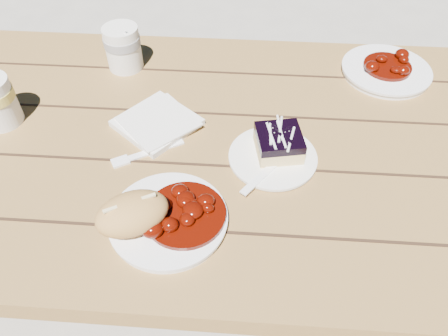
# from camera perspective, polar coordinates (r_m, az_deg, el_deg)

# --- Properties ---
(ground) EXTENTS (60.00, 60.00, 0.00)m
(ground) POSITION_cam_1_polar(r_m,az_deg,el_deg) (1.58, -9.34, -15.87)
(ground) COLOR #9B968C
(ground) RESTS_ON ground
(picnic_table) EXTENTS (2.00, 1.55, 0.75)m
(picnic_table) POSITION_cam_1_polar(r_m,az_deg,el_deg) (1.09, -13.03, -1.75)
(picnic_table) COLOR brown
(picnic_table) RESTS_ON ground
(main_plate) EXTENTS (0.21, 0.21, 0.02)m
(main_plate) POSITION_cam_1_polar(r_m,az_deg,el_deg) (0.79, -7.26, -6.76)
(main_plate) COLOR white
(main_plate) RESTS_ON picnic_table
(goulash_stew) EXTENTS (0.15, 0.15, 0.04)m
(goulash_stew) POSITION_cam_1_polar(r_m,az_deg,el_deg) (0.77, -5.19, -5.35)
(goulash_stew) COLOR #4C0A02
(goulash_stew) RESTS_ON main_plate
(bread_roll) EXTENTS (0.15, 0.14, 0.07)m
(bread_roll) POSITION_cam_1_polar(r_m,az_deg,el_deg) (0.76, -11.89, -5.84)
(bread_roll) COLOR #BC8B48
(bread_roll) RESTS_ON main_plate
(dessert_plate) EXTENTS (0.17, 0.17, 0.01)m
(dessert_plate) POSITION_cam_1_polar(r_m,az_deg,el_deg) (0.90, 6.37, 1.33)
(dessert_plate) COLOR white
(dessert_plate) RESTS_ON picnic_table
(blueberry_cake) EXTENTS (0.10, 0.10, 0.05)m
(blueberry_cake) POSITION_cam_1_polar(r_m,az_deg,el_deg) (0.89, 7.17, 3.33)
(blueberry_cake) COLOR #E5C67D
(blueberry_cake) RESTS_ON dessert_plate
(fork_dessert) EXTENTS (0.12, 0.14, 0.00)m
(fork_dessert) POSITION_cam_1_polar(r_m,az_deg,el_deg) (0.85, 5.09, -0.90)
(fork_dessert) COLOR white
(fork_dessert) RESTS_ON dessert_plate
(coffee_cup) EXTENTS (0.09, 0.09, 0.11)m
(coffee_cup) POSITION_cam_1_polar(r_m,az_deg,el_deg) (1.14, -13.04, 15.04)
(coffee_cup) COLOR white
(coffee_cup) RESTS_ON picnic_table
(napkin_stack) EXTENTS (0.21, 0.21, 0.01)m
(napkin_stack) POSITION_cam_1_polar(r_m,az_deg,el_deg) (0.98, -8.74, 5.86)
(napkin_stack) COLOR white
(napkin_stack) RESTS_ON picnic_table
(fork_table) EXTENTS (0.15, 0.10, 0.00)m
(fork_table) POSITION_cam_1_polar(r_m,az_deg,el_deg) (0.92, -8.96, 2.32)
(fork_table) COLOR white
(fork_table) RESTS_ON picnic_table
(second_plate) EXTENTS (0.21, 0.21, 0.02)m
(second_plate) POSITION_cam_1_polar(r_m,az_deg,el_deg) (1.19, 20.38, 11.79)
(second_plate) COLOR white
(second_plate) RESTS_ON picnic_table
(second_stew) EXTENTS (0.12, 0.12, 0.04)m
(second_stew) POSITION_cam_1_polar(r_m,az_deg,el_deg) (1.17, 20.76, 12.93)
(second_stew) COLOR #4C0A02
(second_stew) RESTS_ON second_plate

